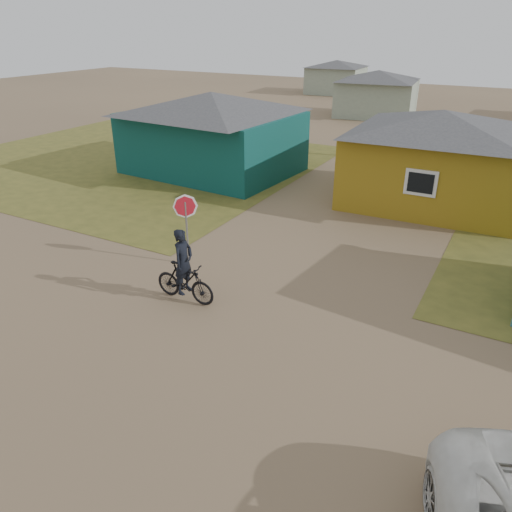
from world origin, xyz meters
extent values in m
plane|color=#83684B|center=(0.00, 0.00, 0.00)|extent=(120.00, 120.00, 0.00)
cube|color=olive|center=(-14.00, 13.00, 0.01)|extent=(20.00, 18.00, 0.00)
cube|color=#0B3D3B|center=(-8.50, 13.50, 1.50)|extent=(8.40, 6.54, 3.00)
pyramid|color=#3C3C3F|center=(-8.50, 13.50, 3.50)|extent=(8.93, 7.08, 1.00)
cube|color=olive|center=(2.50, 14.00, 1.50)|extent=(7.21, 6.24, 3.00)
pyramid|color=#3C3C3F|center=(2.50, 14.00, 3.45)|extent=(7.72, 6.76, 0.90)
cube|color=silver|center=(2.50, 10.97, 1.65)|extent=(1.20, 0.06, 1.00)
cube|color=black|center=(2.50, 10.94, 1.65)|extent=(0.95, 0.04, 0.75)
cube|color=#93A08A|center=(-6.00, 34.00, 1.40)|extent=(6.49, 5.60, 2.80)
pyramid|color=#3C3C3F|center=(-6.00, 34.00, 3.20)|extent=(7.04, 6.15, 0.80)
cube|color=#93A08A|center=(-14.00, 46.00, 1.35)|extent=(5.75, 5.28, 2.70)
pyramid|color=#3C3C3F|center=(-14.00, 46.00, 3.05)|extent=(6.28, 5.81, 0.70)
cylinder|color=gray|center=(-3.13, 3.85, 1.06)|extent=(0.06, 0.06, 2.12)
imported|color=black|center=(-1.84, 1.91, 0.57)|extent=(1.90, 0.54, 1.14)
imported|color=black|center=(-1.84, 1.91, 1.21)|extent=(0.45, 0.68, 1.87)
camera|label=1|loc=(5.79, -7.85, 7.15)|focal=35.00mm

